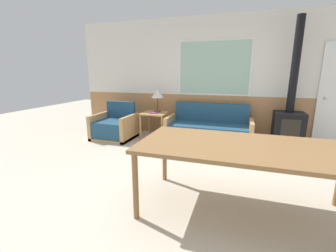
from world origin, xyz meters
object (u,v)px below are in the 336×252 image
at_px(side_table, 155,116).
at_px(wood_stove, 289,117).
at_px(couch, 208,131).
at_px(dining_table, 245,151).
at_px(armchair, 115,127).
at_px(table_lamp, 157,94).

relative_size(side_table, wood_stove, 0.23).
distance_m(couch, side_table, 1.27).
bearing_deg(dining_table, wood_stove, 71.39).
bearing_deg(couch, dining_table, -73.93).
relative_size(armchair, side_table, 1.50).
height_order(side_table, wood_stove, wood_stove).
distance_m(couch, table_lamp, 1.44).
xyz_separation_m(couch, side_table, (-1.25, 0.01, 0.24)).
bearing_deg(side_table, couch, -0.50).
distance_m(armchair, dining_table, 3.52).
bearing_deg(dining_table, armchair, 143.58).
bearing_deg(armchair, dining_table, -49.02).
relative_size(couch, wood_stove, 0.72).
distance_m(armchair, side_table, 0.97).
bearing_deg(armchair, table_lamp, 16.18).
relative_size(dining_table, wood_stove, 0.88).
xyz_separation_m(armchair, table_lamp, (0.88, 0.48, 0.75)).
bearing_deg(table_lamp, armchair, -151.21).
bearing_deg(side_table, wood_stove, 1.20).
xyz_separation_m(side_table, wood_stove, (2.80, 0.06, 0.15)).
distance_m(armchair, table_lamp, 1.26).
bearing_deg(wood_stove, table_lamp, 179.12).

